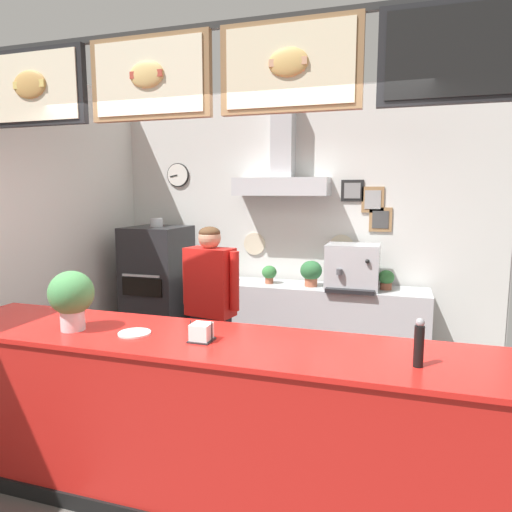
# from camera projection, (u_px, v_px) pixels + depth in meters

# --- Properties ---
(ground_plane) EXTENTS (6.00, 6.00, 0.00)m
(ground_plane) POSITION_uv_depth(u_px,v_px,m) (224.00, 466.00, 3.19)
(ground_plane) COLOR #514C47
(back_wall_assembly) EXTENTS (4.48, 2.68, 3.07)m
(back_wall_assembly) POSITION_uv_depth(u_px,v_px,m) (296.00, 216.00, 5.18)
(back_wall_assembly) COLOR gray
(back_wall_assembly) RESTS_ON ground_plane
(service_counter) EXTENTS (3.61, 0.74, 1.03)m
(service_counter) POSITION_uv_depth(u_px,v_px,m) (204.00, 419.00, 2.81)
(service_counter) COLOR red
(service_counter) RESTS_ON ground_plane
(back_prep_counter) EXTENTS (2.47, 0.54, 0.89)m
(back_prep_counter) POSITION_uv_depth(u_px,v_px,m) (311.00, 325.00, 5.05)
(back_prep_counter) COLOR #B7BABF
(back_prep_counter) RESTS_ON ground_plane
(pizza_oven) EXTENTS (0.64, 0.73, 1.61)m
(pizza_oven) POSITION_uv_depth(u_px,v_px,m) (158.00, 291.00, 5.32)
(pizza_oven) COLOR #232326
(pizza_oven) RESTS_ON ground_plane
(shop_worker) EXTENTS (0.57, 0.30, 1.61)m
(shop_worker) POSITION_uv_depth(u_px,v_px,m) (211.00, 311.00, 4.01)
(shop_worker) COLOR #232328
(shop_worker) RESTS_ON ground_plane
(espresso_machine) EXTENTS (0.55, 0.50, 0.47)m
(espresso_machine) POSITION_uv_depth(u_px,v_px,m) (353.00, 267.00, 4.80)
(espresso_machine) COLOR #B7BABF
(espresso_machine) RESTS_ON back_prep_counter
(potted_oregano) EXTENTS (0.19, 0.19, 0.24)m
(potted_oregano) POSITION_uv_depth(u_px,v_px,m) (223.00, 269.00, 5.24)
(potted_oregano) COLOR #9E563D
(potted_oregano) RESTS_ON back_prep_counter
(potted_rosemary) EXTENTS (0.24, 0.24, 0.28)m
(potted_rosemary) POSITION_uv_depth(u_px,v_px,m) (311.00, 272.00, 4.93)
(potted_rosemary) COLOR #9E563D
(potted_rosemary) RESTS_ON back_prep_counter
(potted_thyme) EXTENTS (0.17, 0.17, 0.20)m
(potted_thyme) POSITION_uv_depth(u_px,v_px,m) (269.00, 273.00, 5.09)
(potted_thyme) COLOR #9E563D
(potted_thyme) RESTS_ON back_prep_counter
(potted_basil) EXTENTS (0.17, 0.17, 0.20)m
(potted_basil) POSITION_uv_depth(u_px,v_px,m) (386.00, 279.00, 4.78)
(potted_basil) COLOR #9E563D
(potted_basil) RESTS_ON back_prep_counter
(napkin_holder) EXTENTS (0.14, 0.13, 0.12)m
(napkin_holder) POSITION_uv_depth(u_px,v_px,m) (201.00, 333.00, 2.68)
(napkin_holder) COLOR #262628
(napkin_holder) RESTS_ON service_counter
(pepper_grinder) EXTENTS (0.05, 0.05, 0.25)m
(pepper_grinder) POSITION_uv_depth(u_px,v_px,m) (419.00, 343.00, 2.27)
(pepper_grinder) COLOR black
(pepper_grinder) RESTS_ON service_counter
(condiment_plate) EXTENTS (0.20, 0.20, 0.01)m
(condiment_plate) POSITION_uv_depth(u_px,v_px,m) (135.00, 333.00, 2.82)
(condiment_plate) COLOR white
(condiment_plate) RESTS_ON service_counter
(basil_vase) EXTENTS (0.28, 0.28, 0.38)m
(basil_vase) POSITION_uv_depth(u_px,v_px,m) (71.00, 297.00, 2.87)
(basil_vase) COLOR silver
(basil_vase) RESTS_ON service_counter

